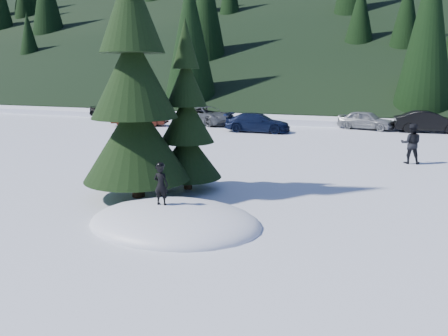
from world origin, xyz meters
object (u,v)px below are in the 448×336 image
at_px(car_3, 258,123).
at_px(spruce_tall, 134,87).
at_px(car_1, 140,117).
at_px(car_5, 429,122).
at_px(car_0, 114,110).
at_px(child_skier, 161,185).
at_px(car_2, 207,115).
at_px(spruce_short, 187,125).
at_px(car_4, 366,120).
at_px(adult_0, 411,144).

bearing_deg(car_3, spruce_tall, -178.06).
bearing_deg(car_1, car_5, -95.11).
bearing_deg(car_0, child_skier, -152.35).
bearing_deg(car_2, spruce_short, -133.47).
xyz_separation_m(spruce_short, car_3, (-2.13, 14.54, -1.49)).
height_order(spruce_tall, car_4, spruce_tall).
relative_size(spruce_tall, car_4, 2.32).
relative_size(car_1, car_3, 0.96).
distance_m(car_0, car_1, 6.66).
bearing_deg(car_2, car_1, 144.99).
height_order(spruce_tall, car_3, spruce_tall).
bearing_deg(adult_0, car_2, -38.99).
xyz_separation_m(spruce_short, car_0, (-16.34, 18.98, -1.42)).
height_order(child_skier, car_1, child_skier).
height_order(car_0, car_1, car_0).
relative_size(car_3, car_5, 1.01).
bearing_deg(car_2, child_skier, -134.54).
bearing_deg(spruce_short, car_1, 127.04).
bearing_deg(car_1, car_0, 35.39).
xyz_separation_m(spruce_tall, car_4, (5.30, 19.95, -2.69)).
xyz_separation_m(car_1, car_3, (9.03, -0.26, -0.06)).
relative_size(adult_0, car_3, 0.40).
bearing_deg(car_0, car_3, -117.46).
distance_m(spruce_short, car_1, 18.59).
relative_size(car_0, car_5, 0.97).
height_order(child_skier, car_4, child_skier).
bearing_deg(spruce_tall, car_0, 126.98).
distance_m(spruce_tall, car_2, 19.77).
xyz_separation_m(spruce_tall, adult_0, (7.85, 8.58, -2.47)).
xyz_separation_m(car_2, car_4, (11.23, 1.28, -0.04)).
relative_size(car_0, car_4, 1.09).
bearing_deg(adult_0, car_0, -29.73).
distance_m(spruce_tall, car_5, 21.96).
distance_m(car_2, car_3, 5.52).
height_order(adult_0, car_0, adult_0).
height_order(child_skier, adult_0, adult_0).
distance_m(car_2, car_4, 11.30).
relative_size(car_1, car_5, 0.97).
bearing_deg(adult_0, car_1, -25.69).
bearing_deg(car_0, spruce_short, -149.37).
height_order(car_2, car_4, car_2).
relative_size(car_2, car_3, 1.15).
relative_size(spruce_short, car_2, 1.11).
bearing_deg(spruce_tall, adult_0, 47.56).
distance_m(child_skier, car_5, 22.83).
relative_size(spruce_tall, car_1, 2.13).
relative_size(spruce_short, child_skier, 5.28).
bearing_deg(spruce_tall, car_1, 122.12).
xyz_separation_m(car_4, car_5, (3.85, -0.16, 0.05)).
relative_size(car_2, car_4, 1.30).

